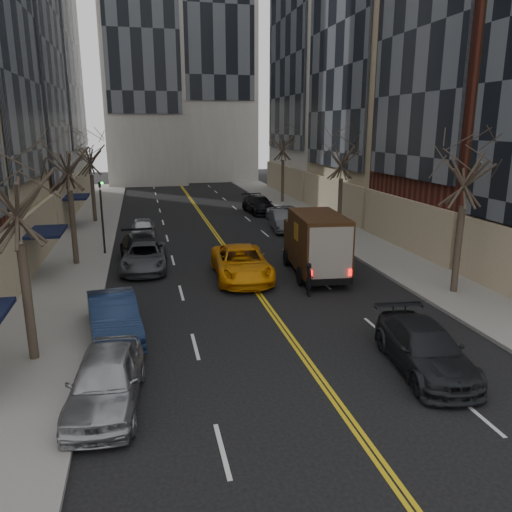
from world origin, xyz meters
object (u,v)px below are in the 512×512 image
Objects in this scene: observer_sedan at (425,348)px; taxi at (241,263)px; ups_truck at (316,244)px; pedestrian at (309,279)px.

taxi is at bearing 116.19° from observer_sedan.
observer_sedan is at bearing -85.24° from ups_truck.
taxi reaches higher than observer_sedan.
ups_truck is 3.52m from pedestrian.
taxi is at bearing 39.59° from pedestrian.
ups_truck is at bearing -0.43° from taxi.
ups_truck reaches higher than taxi.
ups_truck is 3.97× the size of pedestrian.
ups_truck is 1.19× the size of observer_sedan.
ups_truck reaches higher than observer_sedan.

